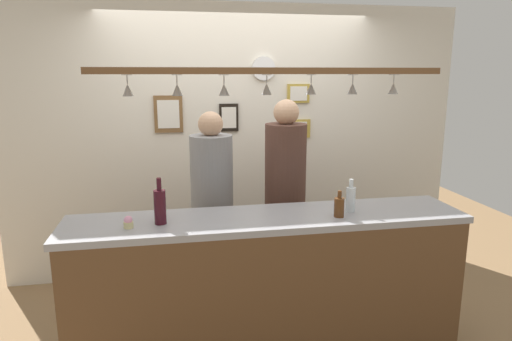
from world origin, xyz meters
TOP-DOWN VIEW (x-y plane):
  - ground_plane at (0.00, 0.00)m, footprint 8.00×8.00m
  - back_wall at (0.00, 1.10)m, footprint 4.40×0.06m
  - bar_counter at (0.00, -0.50)m, footprint 2.70×0.55m
  - overhead_glass_rack at (0.00, -0.30)m, footprint 2.20×0.36m
  - hanging_wineglass_far_left at (-0.88, -0.25)m, footprint 0.07×0.07m
  - hanging_wineglass_left at (-0.57, -0.26)m, footprint 0.07×0.07m
  - hanging_wineglass_center_left at (-0.28, -0.30)m, footprint 0.07×0.07m
  - hanging_wineglass_center at (0.01, -0.24)m, footprint 0.07×0.07m
  - hanging_wineglass_center_right at (0.31, -0.24)m, footprint 0.07×0.07m
  - hanging_wineglass_right at (0.59, -0.27)m, footprint 0.07×0.07m
  - hanging_wineglass_far_right at (0.88, -0.29)m, footprint 0.07×0.07m
  - person_left_grey_shirt at (-0.32, 0.33)m, footprint 0.34×0.34m
  - person_right_brown_shirt at (0.29, 0.33)m, footprint 0.34×0.34m
  - bottle_soda_clear at (0.58, -0.35)m, footprint 0.06×0.06m
  - bottle_wine_dark_red at (-0.71, -0.38)m, footprint 0.08×0.08m
  - bottle_beer_brown_stubby at (0.46, -0.46)m, footprint 0.07×0.07m
  - cupcake at (-0.90, -0.42)m, footprint 0.06×0.06m
  - picture_frame_lower_pair at (0.57, 1.06)m, footprint 0.30×0.02m
  - picture_frame_caricature at (-0.64, 1.06)m, footprint 0.26×0.02m
  - picture_frame_crest at (-0.08, 1.06)m, footprint 0.18×0.02m
  - picture_frame_upper_small at (0.59, 1.06)m, footprint 0.22×0.02m
  - wall_clock at (0.25, 1.05)m, footprint 0.22×0.03m

SIDE VIEW (x-z plane):
  - ground_plane at x=0.00m, z-range 0.00..0.00m
  - bar_counter at x=0.00m, z-range 0.18..1.20m
  - person_left_grey_shirt at x=-0.32m, z-range 0.17..1.85m
  - cupcake at x=-0.90m, z-range 1.02..1.10m
  - person_right_brown_shirt at x=0.29m, z-range 0.19..1.94m
  - bottle_beer_brown_stubby at x=0.46m, z-range 1.00..1.18m
  - bottle_soda_clear at x=0.58m, z-range 1.00..1.23m
  - bottle_wine_dark_red at x=-0.71m, z-range 0.99..1.29m
  - back_wall at x=0.00m, z-range 0.00..2.60m
  - picture_frame_lower_pair at x=0.57m, z-range 1.34..1.52m
  - picture_frame_crest at x=-0.08m, z-range 1.42..1.68m
  - picture_frame_caricature at x=-0.64m, z-range 1.42..1.76m
  - picture_frame_upper_small at x=0.59m, z-range 1.68..1.86m
  - hanging_wineglass_far_left at x=-0.88m, z-range 1.80..1.93m
  - hanging_wineglass_left at x=-0.57m, z-range 1.80..1.93m
  - hanging_wineglass_center_left at x=-0.28m, z-range 1.80..1.93m
  - hanging_wineglass_center at x=0.01m, z-range 1.80..1.93m
  - hanging_wineglass_center_right at x=0.31m, z-range 1.80..1.93m
  - hanging_wineglass_right at x=0.59m, z-range 1.80..1.93m
  - hanging_wineglass_far_right at x=0.88m, z-range 1.80..1.93m
  - overhead_glass_rack at x=0.00m, z-range 1.96..2.00m
  - wall_clock at x=0.25m, z-range 1.89..2.11m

